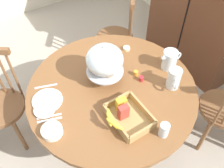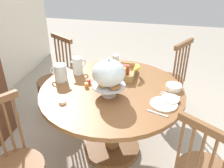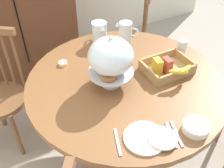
{
  "view_description": "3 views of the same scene",
  "coord_description": "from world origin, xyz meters",
  "px_view_note": "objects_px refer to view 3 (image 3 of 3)",
  "views": [
    {
      "loc": [
        1.11,
        -0.61,
        2.22
      ],
      "look_at": [
        0.08,
        0.05,
        0.79
      ],
      "focal_mm": 40.95,
      "sensor_mm": 36.0,
      "label": 1
    },
    {
      "loc": [
        -1.71,
        -0.33,
        1.83
      ],
      "look_at": [
        0.08,
        0.05,
        0.79
      ],
      "focal_mm": 38.53,
      "sensor_mm": 36.0,
      "label": 2
    },
    {
      "loc": [
        -0.61,
        -1.05,
        1.8
      ],
      "look_at": [
        -0.02,
        0.05,
        0.74
      ],
      "focal_mm": 41.65,
      "sensor_mm": 36.0,
      "label": 3
    }
  ],
  "objects_px": {
    "pastry_stand_with_dome": "(111,58)",
    "butter_dish": "(63,63)",
    "dining_table": "(125,101)",
    "china_plate_large": "(145,138)",
    "drinking_glass": "(182,47)",
    "cereal_basket": "(168,68)",
    "windsor_chair_by_cabinet": "(1,98)",
    "milk_pitcher": "(99,33)",
    "china_plate_small": "(163,138)",
    "windsor_chair_near_window": "(129,42)",
    "orange_juice_pitcher": "(126,34)",
    "cereal_bowl": "(196,127)"
  },
  "relations": [
    {
      "from": "dining_table",
      "to": "cereal_bowl",
      "type": "distance_m",
      "value": 0.59
    },
    {
      "from": "dining_table",
      "to": "milk_pitcher",
      "type": "relative_size",
      "value": 6.45
    },
    {
      "from": "pastry_stand_with_dome",
      "to": "cereal_bowl",
      "type": "bearing_deg",
      "value": -68.36
    },
    {
      "from": "drinking_glass",
      "to": "orange_juice_pitcher",
      "type": "bearing_deg",
      "value": 130.69
    },
    {
      "from": "windsor_chair_near_window",
      "to": "orange_juice_pitcher",
      "type": "height_order",
      "value": "windsor_chair_near_window"
    },
    {
      "from": "butter_dish",
      "to": "dining_table",
      "type": "bearing_deg",
      "value": -48.77
    },
    {
      "from": "pastry_stand_with_dome",
      "to": "orange_juice_pitcher",
      "type": "xyz_separation_m",
      "value": [
        0.33,
        0.39,
        -0.12
      ]
    },
    {
      "from": "pastry_stand_with_dome",
      "to": "orange_juice_pitcher",
      "type": "relative_size",
      "value": 2.01
    },
    {
      "from": "dining_table",
      "to": "cereal_basket",
      "type": "distance_m",
      "value": 0.37
    },
    {
      "from": "pastry_stand_with_dome",
      "to": "cereal_basket",
      "type": "relative_size",
      "value": 1.09
    },
    {
      "from": "china_plate_large",
      "to": "drinking_glass",
      "type": "xyz_separation_m",
      "value": [
        0.66,
        0.52,
        0.05
      ]
    },
    {
      "from": "orange_juice_pitcher",
      "to": "milk_pitcher",
      "type": "xyz_separation_m",
      "value": [
        -0.17,
        0.11,
        -0.0
      ]
    },
    {
      "from": "dining_table",
      "to": "china_plate_small",
      "type": "distance_m",
      "value": 0.56
    },
    {
      "from": "dining_table",
      "to": "orange_juice_pitcher",
      "type": "bearing_deg",
      "value": 60.09
    },
    {
      "from": "cereal_basket",
      "to": "china_plate_small",
      "type": "relative_size",
      "value": 2.11
    },
    {
      "from": "china_plate_large",
      "to": "orange_juice_pitcher",
      "type": "bearing_deg",
      "value": 65.83
    },
    {
      "from": "windsor_chair_by_cabinet",
      "to": "china_plate_large",
      "type": "relative_size",
      "value": 4.43
    },
    {
      "from": "orange_juice_pitcher",
      "to": "drinking_glass",
      "type": "height_order",
      "value": "orange_juice_pitcher"
    },
    {
      "from": "china_plate_large",
      "to": "cereal_bowl",
      "type": "height_order",
      "value": "cereal_bowl"
    },
    {
      "from": "dining_table",
      "to": "butter_dish",
      "type": "distance_m",
      "value": 0.5
    },
    {
      "from": "orange_juice_pitcher",
      "to": "milk_pitcher",
      "type": "height_order",
      "value": "orange_juice_pitcher"
    },
    {
      "from": "dining_table",
      "to": "china_plate_large",
      "type": "bearing_deg",
      "value": -108.74
    },
    {
      "from": "drinking_glass",
      "to": "butter_dish",
      "type": "height_order",
      "value": "drinking_glass"
    },
    {
      "from": "windsor_chair_by_cabinet",
      "to": "cereal_bowl",
      "type": "xyz_separation_m",
      "value": [
        0.87,
        -1.09,
        0.31
      ]
    },
    {
      "from": "milk_pitcher",
      "to": "cereal_bowl",
      "type": "distance_m",
      "value": 1.04
    },
    {
      "from": "milk_pitcher",
      "to": "china_plate_large",
      "type": "bearing_deg",
      "value": -102.47
    },
    {
      "from": "windsor_chair_near_window",
      "to": "orange_juice_pitcher",
      "type": "xyz_separation_m",
      "value": [
        -0.29,
        -0.39,
        0.37
      ]
    },
    {
      "from": "china_plate_small",
      "to": "orange_juice_pitcher",
      "type": "bearing_deg",
      "value": 71.18
    },
    {
      "from": "milk_pitcher",
      "to": "drinking_glass",
      "type": "height_order",
      "value": "milk_pitcher"
    },
    {
      "from": "windsor_chair_by_cabinet",
      "to": "china_plate_large",
      "type": "distance_m",
      "value": 1.21
    },
    {
      "from": "dining_table",
      "to": "milk_pitcher",
      "type": "bearing_deg",
      "value": 83.49
    },
    {
      "from": "china_plate_large",
      "to": "drinking_glass",
      "type": "bearing_deg",
      "value": 38.26
    },
    {
      "from": "windsor_chair_by_cabinet",
      "to": "windsor_chair_near_window",
      "type": "bearing_deg",
      "value": 10.38
    },
    {
      "from": "cereal_bowl",
      "to": "drinking_glass",
      "type": "height_order",
      "value": "drinking_glass"
    },
    {
      "from": "china_plate_large",
      "to": "cereal_bowl",
      "type": "distance_m",
      "value": 0.27
    },
    {
      "from": "orange_juice_pitcher",
      "to": "butter_dish",
      "type": "distance_m",
      "value": 0.54
    },
    {
      "from": "drinking_glass",
      "to": "china_plate_small",
      "type": "bearing_deg",
      "value": -135.74
    },
    {
      "from": "milk_pitcher",
      "to": "cereal_basket",
      "type": "height_order",
      "value": "milk_pitcher"
    },
    {
      "from": "windsor_chair_by_cabinet",
      "to": "pastry_stand_with_dome",
      "type": "relative_size",
      "value": 2.83
    },
    {
      "from": "windsor_chair_near_window",
      "to": "pastry_stand_with_dome",
      "type": "xyz_separation_m",
      "value": [
        -0.62,
        -0.78,
        0.49
      ]
    },
    {
      "from": "cereal_basket",
      "to": "china_plate_large",
      "type": "distance_m",
      "value": 0.58
    },
    {
      "from": "drinking_glass",
      "to": "butter_dish",
      "type": "bearing_deg",
      "value": 161.09
    },
    {
      "from": "milk_pitcher",
      "to": "pastry_stand_with_dome",
      "type": "bearing_deg",
      "value": -108.11
    },
    {
      "from": "dining_table",
      "to": "pastry_stand_with_dome",
      "type": "xyz_separation_m",
      "value": [
        -0.11,
        0.0,
        0.4
      ]
    },
    {
      "from": "pastry_stand_with_dome",
      "to": "milk_pitcher",
      "type": "height_order",
      "value": "pastry_stand_with_dome"
    },
    {
      "from": "dining_table",
      "to": "butter_dish",
      "type": "bearing_deg",
      "value": 131.23
    },
    {
      "from": "dining_table",
      "to": "china_plate_large",
      "type": "distance_m",
      "value": 0.52
    },
    {
      "from": "windsor_chair_near_window",
      "to": "cereal_bowl",
      "type": "xyz_separation_m",
      "value": [
        -0.41,
        -1.32,
        0.31
      ]
    },
    {
      "from": "dining_table",
      "to": "milk_pitcher",
      "type": "distance_m",
      "value": 0.57
    },
    {
      "from": "pastry_stand_with_dome",
      "to": "butter_dish",
      "type": "xyz_separation_m",
      "value": [
        -0.2,
        0.34,
        -0.19
      ]
    }
  ]
}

